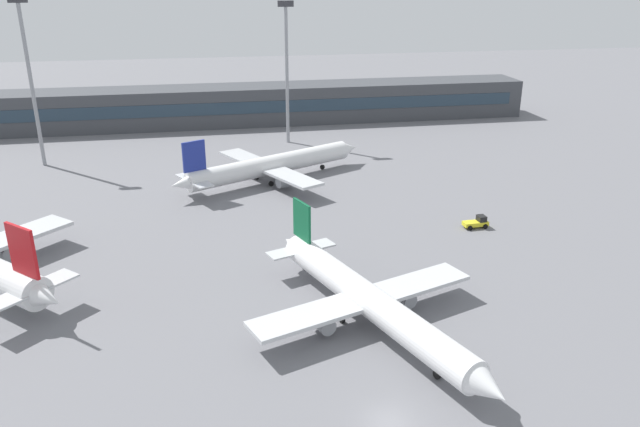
# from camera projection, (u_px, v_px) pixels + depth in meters

# --- Properties ---
(ground_plane) EXTENTS (400.00, 400.00, 0.00)m
(ground_plane) POSITION_uv_depth(u_px,v_px,m) (308.00, 234.00, 87.85)
(ground_plane) COLOR slate
(terminal_building) EXTENTS (131.73, 12.13, 9.00)m
(terminal_building) POSITION_uv_depth(u_px,v_px,m) (259.00, 104.00, 151.53)
(terminal_building) COLOR #3F4247
(terminal_building) RESTS_ON ground_plane
(airplane_near) EXTENTS (25.71, 35.91, 9.22)m
(airplane_near) POSITION_uv_depth(u_px,v_px,m) (371.00, 302.00, 64.14)
(airplane_near) COLOR white
(airplane_near) RESTS_ON ground_plane
(airplane_far) EXTENTS (35.70, 25.85, 9.57)m
(airplane_far) POSITION_uv_depth(u_px,v_px,m) (273.00, 165.00, 109.35)
(airplane_far) COLOR silver
(airplane_far) RESTS_ON ground_plane
(baggage_tug_yellow) EXTENTS (3.67, 1.97, 1.75)m
(baggage_tug_yellow) POSITION_uv_depth(u_px,v_px,m) (477.00, 222.00, 89.87)
(baggage_tug_yellow) COLOR yellow
(baggage_tug_yellow) RESTS_ON ground_plane
(floodlight_tower_west) EXTENTS (3.20, 0.80, 30.76)m
(floodlight_tower_west) POSITION_uv_depth(u_px,v_px,m) (30.00, 73.00, 112.97)
(floodlight_tower_west) COLOR gray
(floodlight_tower_west) RESTS_ON ground_plane
(floodlight_tower_east) EXTENTS (3.20, 0.80, 29.24)m
(floodlight_tower_east) POSITION_uv_depth(u_px,v_px,m) (287.00, 64.00, 129.35)
(floodlight_tower_east) COLOR gray
(floodlight_tower_east) RESTS_ON ground_plane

